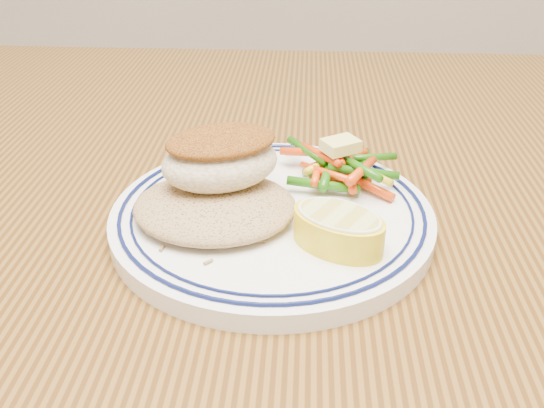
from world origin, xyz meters
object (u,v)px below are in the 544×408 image
Objects in this scene: plate at (272,216)px; rice_pilaf at (215,203)px; vegetable_pile at (340,166)px; dining_table at (300,289)px; fish_fillet at (220,157)px; lemon_wedge at (338,228)px.

rice_pilaf reaches higher than plate.
rice_pilaf is 1.20× the size of vegetable_pile.
fish_fillet is (-0.06, -0.04, 0.15)m from dining_table.
rice_pilaf is 1.14× the size of fish_fillet.
plate is at bearing 136.25° from lemon_wedge.
plate is 0.05m from rice_pilaf.
fish_fillet is at bearing -154.97° from vegetable_pile.
dining_table is at bearing 62.55° from plate.
fish_fillet is 0.11m from vegetable_pile.
rice_pilaf is 0.04m from fish_fillet.
plate is 2.02× the size of rice_pilaf.
fish_fillet reaches higher than dining_table.
dining_table is 5.99× the size of plate.
plate is 2.91× the size of lemon_wedge.
dining_table is 13.82× the size of fish_fillet.
lemon_wedge is at bearing -20.47° from rice_pilaf.
dining_table is 0.12m from plate.
vegetable_pile reaches higher than rice_pilaf.
lemon_wedge is (0.03, -0.09, 0.13)m from dining_table.
vegetable_pile is 1.20× the size of lemon_wedge.
plate is at bearing -117.45° from dining_table.
lemon_wedge is (0.09, -0.03, 0.00)m from rice_pilaf.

